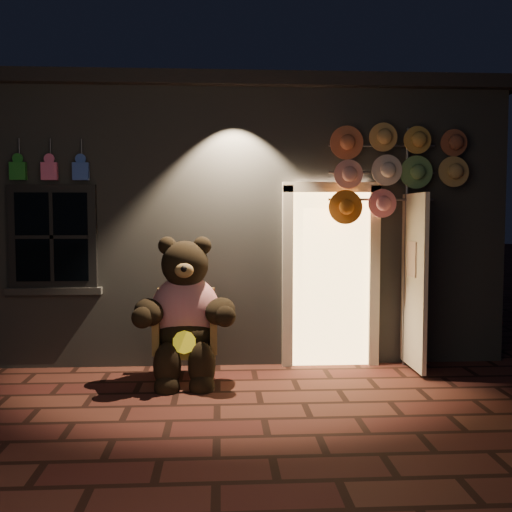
{
  "coord_description": "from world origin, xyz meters",
  "views": [
    {
      "loc": [
        0.04,
        -5.59,
        1.81
      ],
      "look_at": [
        0.43,
        1.0,
        1.35
      ],
      "focal_mm": 42.0,
      "sensor_mm": 36.0,
      "label": 1
    }
  ],
  "objects": [
    {
      "name": "ground",
      "position": [
        0.0,
        0.0,
        0.0
      ],
      "size": [
        60.0,
        60.0,
        0.0
      ],
      "primitive_type": "plane",
      "color": "#592C22",
      "rests_on": "ground"
    },
    {
      "name": "hat_rack",
      "position": [
        2.05,
        1.28,
        2.34
      ],
      "size": [
        1.63,
        0.22,
        2.84
      ],
      "color": "#59595E",
      "rests_on": "ground"
    },
    {
      "name": "teddy_bear",
      "position": [
        -0.35,
        0.83,
        0.74
      ],
      "size": [
        1.2,
        0.94,
        1.65
      ],
      "rotation": [
        0.0,
        0.0,
        0.02
      ],
      "color": "red",
      "rests_on": "ground"
    },
    {
      "name": "wicker_armchair",
      "position": [
        -0.35,
        0.96,
        0.49
      ],
      "size": [
        0.69,
        0.62,
        0.98
      ],
      "rotation": [
        0.0,
        0.0,
        0.02
      ],
      "color": "olive",
      "rests_on": "ground"
    },
    {
      "name": "shop_building",
      "position": [
        0.0,
        3.99,
        1.74
      ],
      "size": [
        7.3,
        5.95,
        3.51
      ],
      "color": "slate",
      "rests_on": "ground"
    }
  ]
}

